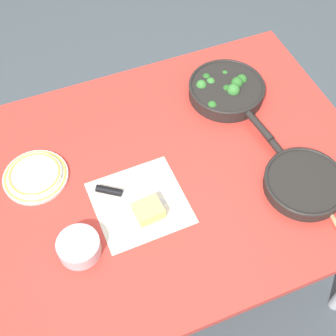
{
  "coord_description": "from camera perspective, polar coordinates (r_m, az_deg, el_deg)",
  "views": [
    {
      "loc": [
        0.33,
        0.82,
        2.05
      ],
      "look_at": [
        0.0,
        0.0,
        0.79
      ],
      "focal_mm": 50.0,
      "sensor_mm": 36.0,
      "label": 1
    }
  ],
  "objects": [
    {
      "name": "grater_knife",
      "position": [
        1.5,
        -5.87,
        -3.09
      ],
      "size": [
        0.2,
        0.15,
        0.02
      ],
      "rotation": [
        0.0,
        0.0,
        2.52
      ],
      "color": "silver",
      "rests_on": "dining_table_red"
    },
    {
      "name": "dinner_plate_stack",
      "position": [
        1.58,
        -15.88,
        -0.9
      ],
      "size": [
        0.21,
        0.21,
        0.03
      ],
      "color": "silver",
      "rests_on": "dining_table_red"
    },
    {
      "name": "ground_plane",
      "position": [
        2.23,
        0.0,
        -11.85
      ],
      "size": [
        14.0,
        14.0,
        0.0
      ],
      "primitive_type": "plane",
      "color": "#424C51"
    },
    {
      "name": "parchment_sheet",
      "position": [
        1.49,
        -3.44,
        -4.25
      ],
      "size": [
        0.29,
        0.28,
        0.0
      ],
      "color": "silver",
      "rests_on": "dining_table_red"
    },
    {
      "name": "skillet_broccoli",
      "position": [
        1.76,
        7.13,
        9.45
      ],
      "size": [
        0.28,
        0.42,
        0.08
      ],
      "rotation": [
        0.0,
        0.0,
        1.69
      ],
      "color": "black",
      "rests_on": "dining_table_red"
    },
    {
      "name": "skillet_eggs",
      "position": [
        1.56,
        16.24,
        -1.72
      ],
      "size": [
        0.26,
        0.38,
        0.05
      ],
      "rotation": [
        0.0,
        0.0,
        4.79
      ],
      "color": "black",
      "rests_on": "dining_table_red"
    },
    {
      "name": "dining_table_red",
      "position": [
        1.61,
        0.0,
        -1.93
      ],
      "size": [
        1.35,
        1.01,
        0.77
      ],
      "color": "red",
      "rests_on": "ground_plane"
    },
    {
      "name": "prep_bowl_steel",
      "position": [
        1.41,
        -10.8,
        -9.43
      ],
      "size": [
        0.13,
        0.13,
        0.05
      ],
      "color": "#B7B7BC",
      "rests_on": "dining_table_red"
    },
    {
      "name": "cheese_block",
      "position": [
        1.45,
        -2.39,
        -5.21
      ],
      "size": [
        0.09,
        0.08,
        0.04
      ],
      "color": "#EACC66",
      "rests_on": "dining_table_red"
    },
    {
      "name": "wooden_spoon",
      "position": [
        1.54,
        19.39,
        -5.6
      ],
      "size": [
        0.06,
        0.34,
        0.02
      ],
      "rotation": [
        0.0,
        0.0,
        4.61
      ],
      "color": "tan",
      "rests_on": "dining_table_red"
    }
  ]
}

